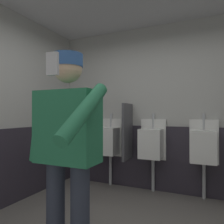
# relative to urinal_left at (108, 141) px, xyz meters

# --- Properties ---
(wall_back) EXTENTS (4.01, 0.12, 2.67)m
(wall_back) POSITION_rel_urinal_left_xyz_m (0.80, 0.22, 0.56)
(wall_back) COLOR #B2B2AD
(wall_back) RESTS_ON ground_plane
(wainscot_band_back) EXTENTS (3.41, 0.03, 1.03)m
(wainscot_band_back) POSITION_rel_urinal_left_xyz_m (0.80, 0.14, -0.26)
(wainscot_band_back) COLOR #2D2833
(wainscot_band_back) RESTS_ON ground_plane
(urinal_left) EXTENTS (0.40, 0.34, 1.24)m
(urinal_left) POSITION_rel_urinal_left_xyz_m (0.00, 0.00, 0.00)
(urinal_left) COLOR white
(urinal_left) RESTS_ON ground_plane
(urinal_middle) EXTENTS (0.40, 0.34, 1.24)m
(urinal_middle) POSITION_rel_urinal_left_xyz_m (0.75, 0.00, 0.00)
(urinal_middle) COLOR white
(urinal_middle) RESTS_ON ground_plane
(urinal_right) EXTENTS (0.40, 0.34, 1.24)m
(urinal_right) POSITION_rel_urinal_left_xyz_m (1.50, 0.00, 0.00)
(urinal_right) COLOR white
(urinal_right) RESTS_ON ground_plane
(privacy_divider_panel) EXTENTS (0.04, 0.40, 0.90)m
(privacy_divider_panel) POSITION_rel_urinal_left_xyz_m (0.37, -0.07, 0.17)
(privacy_divider_panel) COLOR #4C4C51
(person) EXTENTS (0.69, 0.60, 1.68)m
(person) POSITION_rel_urinal_left_xyz_m (0.61, -2.01, 0.22)
(person) COLOR #2D3342
(person) RESTS_ON ground_plane
(cell_phone) EXTENTS (0.06, 0.03, 0.11)m
(cell_phone) POSITION_rel_urinal_left_xyz_m (0.89, -2.51, 0.69)
(cell_phone) COLOR silver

